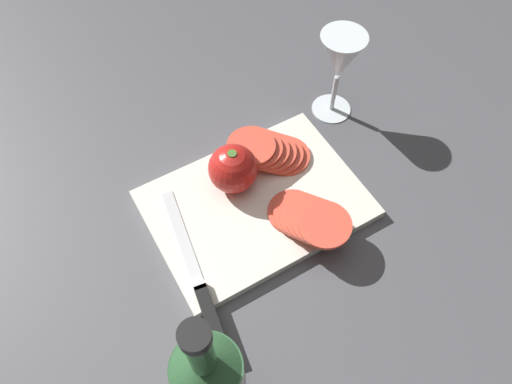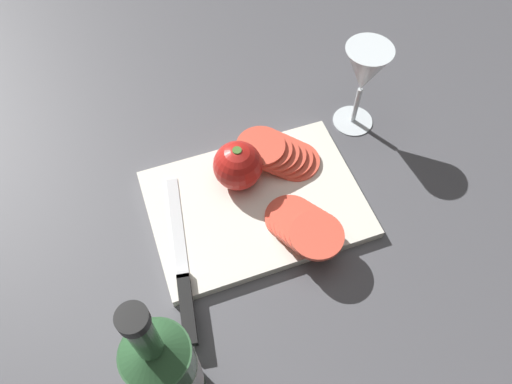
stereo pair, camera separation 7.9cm
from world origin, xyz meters
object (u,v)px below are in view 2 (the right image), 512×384
wine_glass (364,73)px  tomato_slice_stack_far (278,154)px  tomato_slice_stack_near (303,226)px  whole_tomato (238,166)px  knife (185,290)px  wine_bottle (166,371)px

wine_glass → tomato_slice_stack_far: size_ratio=1.25×
tomato_slice_stack_near → whole_tomato: bearing=115.9°
whole_tomato → knife: whole_tomato is taller
whole_tomato → knife: size_ratio=0.29×
wine_bottle → wine_glass: wine_bottle is taller
wine_glass → tomato_slice_stack_far: wine_glass is taller
whole_tomato → knife: bearing=-130.0°
tomato_slice_stack_far → whole_tomato: bearing=-169.3°
whole_tomato → tomato_slice_stack_near: bearing=-64.1°
tomato_slice_stack_near → wine_bottle: bearing=-147.4°
knife → tomato_slice_stack_near: 0.20m
wine_glass → tomato_slice_stack_far: 0.20m
wine_bottle → tomato_slice_stack_near: size_ratio=2.10×
wine_glass → tomato_slice_stack_far: bearing=-163.3°
wine_bottle → tomato_slice_stack_far: size_ratio=2.16×
tomato_slice_stack_near → knife: bearing=-170.3°
wine_glass → tomato_slice_stack_far: (-0.17, -0.05, -0.08)m
tomato_slice_stack_far → knife: bearing=-140.3°
tomato_slice_stack_near → tomato_slice_stack_far: (0.01, 0.14, 0.00)m
knife → wine_glass: bearing=-50.4°
tomato_slice_stack_near → tomato_slice_stack_far: size_ratio=1.02×
wine_bottle → wine_glass: size_ratio=1.72×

